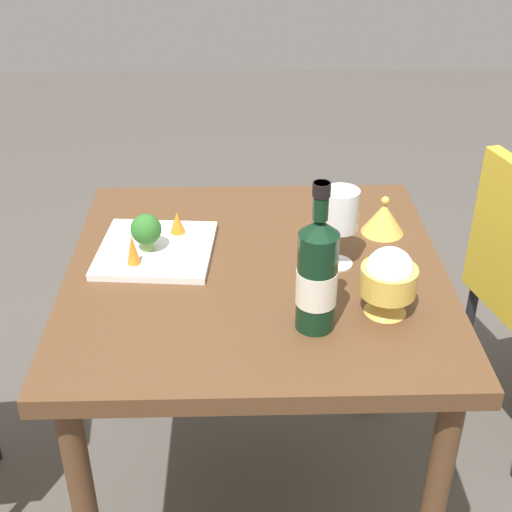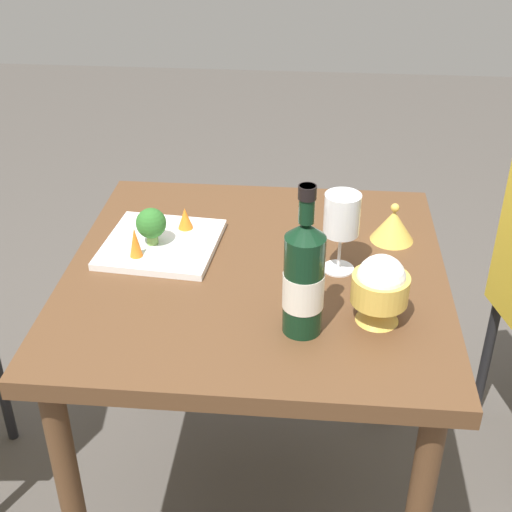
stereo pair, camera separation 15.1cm
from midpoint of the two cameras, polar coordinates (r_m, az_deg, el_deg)
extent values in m
plane|color=#4C4742|center=(2.02, 2.26, -19.23)|extent=(8.00, 8.00, 0.00)
cube|color=brown|center=(1.53, 2.81, -1.68)|extent=(0.82, 0.82, 0.04)
cylinder|color=brown|center=(2.06, 12.83, -5.58)|extent=(0.05, 0.05, 0.71)
cylinder|color=brown|center=(1.58, -11.81, -19.57)|extent=(0.05, 0.05, 0.71)
cylinder|color=brown|center=(2.07, -6.72, -4.64)|extent=(0.05, 0.05, 0.71)
cylinder|color=black|center=(2.13, -18.15, -9.75)|extent=(0.03, 0.03, 0.43)
cylinder|color=black|center=(2.24, 20.04, -7.95)|extent=(0.03, 0.03, 0.43)
cylinder|color=black|center=(1.29, 7.22, -2.47)|extent=(0.08, 0.08, 0.20)
cone|color=black|center=(1.23, 7.57, 2.02)|extent=(0.08, 0.08, 0.03)
cylinder|color=black|center=(1.21, 7.73, 4.09)|extent=(0.03, 0.03, 0.07)
cylinder|color=black|center=(1.20, 7.80, 5.06)|extent=(0.03, 0.03, 0.02)
cylinder|color=silver|center=(1.30, 7.19, -2.84)|extent=(0.08, 0.08, 0.07)
cylinder|color=white|center=(1.54, 9.49, -1.08)|extent=(0.07, 0.07, 0.00)
cylinder|color=white|center=(1.51, 9.63, 0.34)|extent=(0.01, 0.01, 0.08)
cylinder|color=white|center=(1.47, 9.93, 3.27)|extent=(0.08, 0.08, 0.09)
cone|color=gold|center=(1.39, 12.94, -4.42)|extent=(0.08, 0.08, 0.04)
cylinder|color=gold|center=(1.36, 13.19, -2.70)|extent=(0.11, 0.11, 0.05)
sphere|color=white|center=(1.35, 13.30, -1.91)|extent=(0.09, 0.09, 0.09)
cone|color=gold|center=(1.66, 13.64, 2.36)|extent=(0.10, 0.10, 0.07)
sphere|color=gold|center=(1.63, 13.84, 3.75)|extent=(0.02, 0.02, 0.02)
cube|color=white|center=(1.60, -5.03, 0.90)|extent=(0.27, 0.27, 0.02)
cylinder|color=#729E4C|center=(1.58, -5.73, 1.39)|extent=(0.03, 0.03, 0.03)
sphere|color=#2D6B28|center=(1.56, -5.80, 2.59)|extent=(0.07, 0.07, 0.07)
cone|color=orange|center=(1.53, -6.98, 1.13)|extent=(0.03, 0.03, 0.07)
cone|color=orange|center=(1.63, -3.15, 3.00)|extent=(0.04, 0.04, 0.05)
camera|label=1|loc=(0.08, -87.14, 1.73)|focal=49.30mm
camera|label=2|loc=(0.08, 92.86, -1.73)|focal=49.30mm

